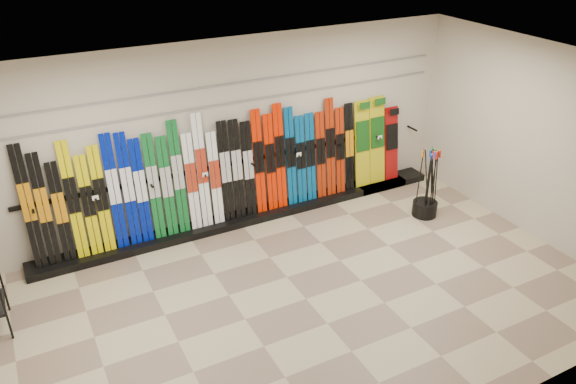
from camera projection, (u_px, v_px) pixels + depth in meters
floor at (306, 299)px, 7.54m from camera, size 8.00×8.00×0.00m
back_wall at (230, 134)px, 8.81m from camera, size 8.00×0.00×8.00m
right_wall at (538, 143)px, 8.48m from camera, size 0.00×5.00×5.00m
ceiling at (310, 81)px, 6.15m from camera, size 8.00×8.00×0.00m
ski_rack_base at (251, 216)px, 9.39m from camera, size 8.00×0.40×0.12m
skis at (207, 176)px, 8.74m from camera, size 5.38×0.24×1.83m
snowboards at (376, 143)px, 10.11m from camera, size 0.93×0.24×1.58m
pole_bin at (425, 208)px, 9.49m from camera, size 0.42×0.42×0.25m
ski_poles at (430, 184)px, 9.23m from camera, size 0.34×0.30×1.18m
slatwall_rail_0 at (229, 104)px, 8.56m from camera, size 7.60×0.02×0.03m
slatwall_rail_1 at (228, 84)px, 8.42m from camera, size 7.60×0.02×0.03m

